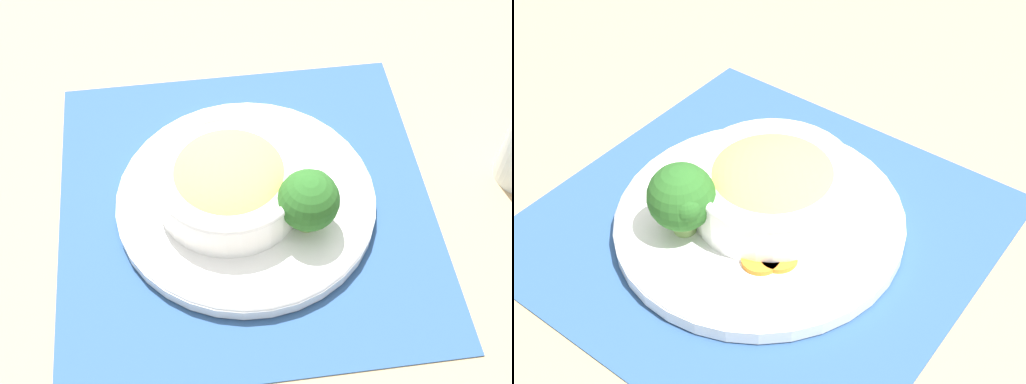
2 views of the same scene
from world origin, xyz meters
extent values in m
plane|color=tan|center=(0.00, 0.00, 0.00)|extent=(4.00, 4.00, 0.00)
cube|color=#2D5184|center=(0.00, 0.00, 0.00)|extent=(0.52, 0.51, 0.00)
cylinder|color=white|center=(0.00, 0.00, 0.01)|extent=(0.31, 0.31, 0.02)
torus|color=white|center=(0.00, 0.00, 0.02)|extent=(0.31, 0.31, 0.01)
cylinder|color=white|center=(0.00, -0.02, 0.05)|extent=(0.18, 0.18, 0.05)
torus|color=white|center=(0.00, -0.02, 0.07)|extent=(0.18, 0.18, 0.01)
ellipsoid|color=#E0B75B|center=(0.00, -0.02, 0.06)|extent=(0.15, 0.15, 0.06)
cylinder|color=#84AD5B|center=(0.04, 0.07, 0.03)|extent=(0.02, 0.02, 0.02)
sphere|color=#286023|center=(0.04, 0.07, 0.07)|extent=(0.07, 0.07, 0.07)
sphere|color=#286023|center=(0.02, 0.08, 0.07)|extent=(0.03, 0.03, 0.03)
sphere|color=#286023|center=(0.06, 0.06, 0.07)|extent=(0.03, 0.03, 0.03)
cylinder|color=orange|center=(-0.05, 0.05, 0.02)|extent=(0.04, 0.04, 0.01)
cylinder|color=orange|center=(-0.06, 0.03, 0.02)|extent=(0.04, 0.04, 0.01)
camera|label=1|loc=(0.52, 0.02, 0.71)|focal=50.00mm
camera|label=2|loc=(-0.40, 0.38, 0.56)|focal=50.00mm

